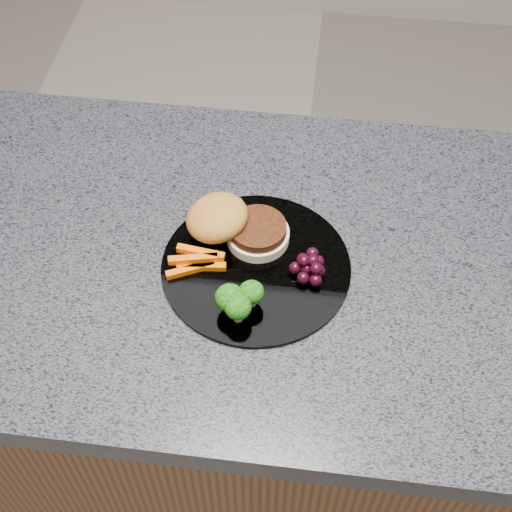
{
  "coord_description": "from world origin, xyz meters",
  "views": [
    {
      "loc": [
        0.05,
        -0.61,
        1.68
      ],
      "look_at": [
        -0.02,
        -0.02,
        0.93
      ],
      "focal_mm": 50.0,
      "sensor_mm": 36.0,
      "label": 1
    }
  ],
  "objects_px": {
    "island_cabinet": "(270,408)",
    "burger": "(232,225)",
    "plate": "(256,266)",
    "grape_bunch": "(310,266)"
  },
  "relations": [
    {
      "from": "island_cabinet",
      "to": "burger",
      "type": "distance_m",
      "value": 0.5
    },
    {
      "from": "burger",
      "to": "plate",
      "type": "bearing_deg",
      "value": -47.72
    },
    {
      "from": "plate",
      "to": "burger",
      "type": "height_order",
      "value": "burger"
    },
    {
      "from": "island_cabinet",
      "to": "grape_bunch",
      "type": "xyz_separation_m",
      "value": [
        0.05,
        -0.03,
        0.49
      ]
    },
    {
      "from": "island_cabinet",
      "to": "plate",
      "type": "distance_m",
      "value": 0.47
    },
    {
      "from": "burger",
      "to": "grape_bunch",
      "type": "xyz_separation_m",
      "value": [
        0.11,
        -0.05,
        -0.01
      ]
    },
    {
      "from": "burger",
      "to": "island_cabinet",
      "type": "bearing_deg",
      "value": -19.4
    },
    {
      "from": "island_cabinet",
      "to": "plate",
      "type": "height_order",
      "value": "plate"
    },
    {
      "from": "plate",
      "to": "burger",
      "type": "distance_m",
      "value": 0.07
    },
    {
      "from": "island_cabinet",
      "to": "grape_bunch",
      "type": "distance_m",
      "value": 0.49
    }
  ]
}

